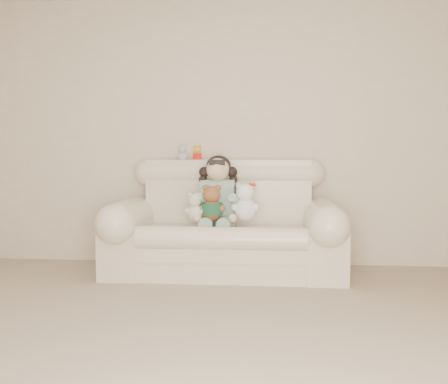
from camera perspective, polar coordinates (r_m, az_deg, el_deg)
floor at (r=3.03m, az=-6.23°, el=-16.88°), size 5.00×5.00×0.00m
wall_back at (r=5.31m, az=-0.90°, el=6.40°), size 4.50×0.00×4.50m
sofa at (r=4.82m, az=0.11°, el=-2.70°), size 2.10×0.95×1.03m
seated_child at (r=4.89m, az=-0.64°, el=0.18°), size 0.43×0.51×0.66m
brown_teddy at (r=4.69m, az=-1.29°, el=-0.81°), size 0.26×0.22×0.37m
white_cat at (r=4.70m, az=2.27°, el=-0.63°), size 0.27×0.22×0.40m
cream_teddy at (r=4.70m, az=-3.10°, el=-1.29°), size 0.22×0.20×0.29m
yellow_mini_bear at (r=5.19m, az=-2.83°, el=4.27°), size 0.12×0.10×0.18m
grey_mini_plush at (r=5.18m, az=-4.40°, el=4.30°), size 0.14×0.11×0.19m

